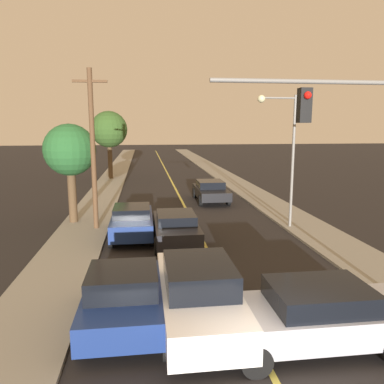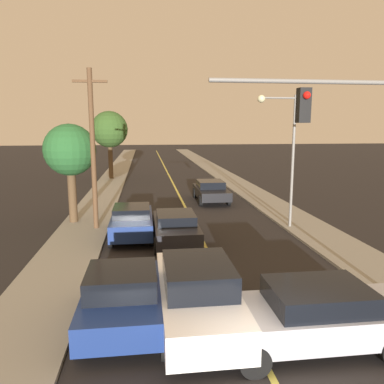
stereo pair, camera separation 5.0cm
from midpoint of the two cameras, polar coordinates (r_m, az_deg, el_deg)
road_surface at (r=42.27m, az=-3.89°, el=3.03°), size 8.73×80.00×0.01m
sidewalk_left at (r=42.30m, az=-11.52°, el=2.94°), size 2.50×80.00×0.12m
sidewalk_right at (r=42.97m, az=3.61°, el=3.22°), size 2.50×80.00×0.12m
car_near_lane_front at (r=10.08m, az=0.80°, el=-15.01°), size 2.05×4.98×1.71m
car_near_lane_second at (r=16.45m, az=-2.56°, el=-5.33°), size 1.96×4.39×1.43m
car_outer_lane_front at (r=10.08m, az=-10.53°, el=-15.36°), size 2.08×3.83×1.58m
car_outer_lane_second at (r=17.51m, az=-9.18°, el=-4.37°), size 1.97×4.21×1.52m
car_far_oncoming at (r=25.71m, az=2.80°, el=0.24°), size 2.09×4.52×1.42m
car_crossing_right at (r=9.55m, az=17.65°, el=-17.41°), size 5.01×2.05×1.50m
traffic_signal_mast at (r=11.34m, az=24.52°, el=6.03°), size 5.71×0.42×6.39m
streetlamp_right at (r=18.84m, az=13.78°, el=7.35°), size 1.94×0.36×6.46m
utility_pole_left at (r=18.68m, az=-14.96°, el=6.59°), size 1.60×0.24×7.66m
tree_left_near at (r=20.28m, az=-18.18°, el=5.94°), size 2.66×2.66×5.13m
tree_left_far at (r=36.85m, az=-12.57°, el=9.23°), size 3.44×3.44×6.42m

